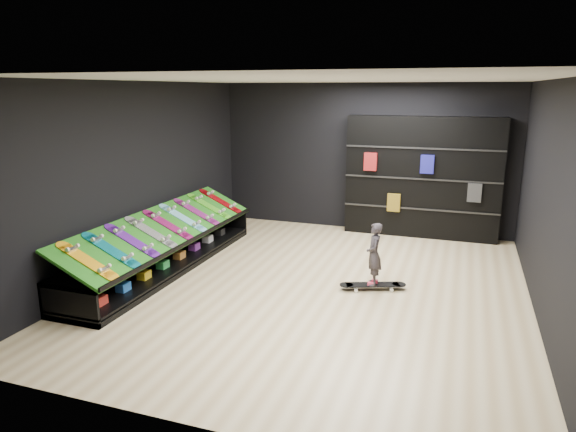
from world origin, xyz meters
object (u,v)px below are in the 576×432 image
(child, at_px, (374,266))
(back_shelving, at_px, (422,178))
(display_rack, at_px, (166,253))
(floor_skateboard, at_px, (373,287))

(child, bearing_deg, back_shelving, 160.26)
(display_rack, height_order, floor_skateboard, display_rack)
(floor_skateboard, bearing_deg, child, 159.18)
(display_rack, bearing_deg, child, 2.64)
(floor_skateboard, distance_m, child, 0.32)
(floor_skateboard, height_order, child, child)
(back_shelving, relative_size, child, 5.33)
(floor_skateboard, bearing_deg, back_shelving, 62.60)
(back_shelving, bearing_deg, display_rack, -138.48)
(display_rack, relative_size, floor_skateboard, 4.59)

